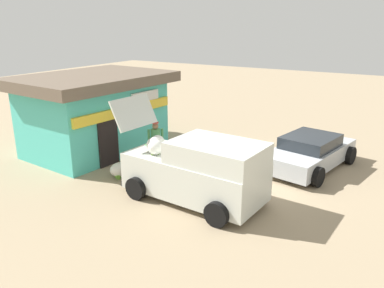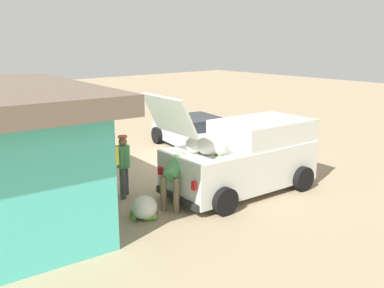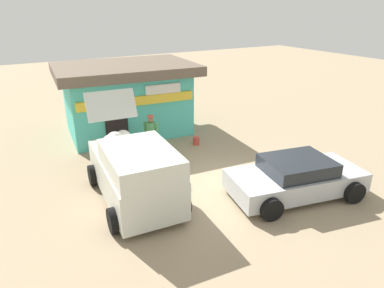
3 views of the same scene
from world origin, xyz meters
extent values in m
plane|color=#9E896B|center=(0.00, 0.00, 0.00)|extent=(60.00, 60.00, 0.00)
cube|color=#4CC6B7|center=(-0.91, 6.41, 1.33)|extent=(5.28, 3.75, 2.67)
cube|color=yellow|center=(-1.05, 4.68, 1.87)|extent=(4.76, 0.51, 0.36)
cube|color=black|center=(-1.95, 4.78, 1.00)|extent=(0.90, 0.13, 2.00)
cube|color=white|center=(0.05, 4.61, 2.13)|extent=(1.50, 0.18, 0.60)
cube|color=brown|center=(-0.91, 6.41, 2.87)|extent=(6.16, 4.63, 0.40)
cube|color=silver|center=(-2.78, 0.71, 0.73)|extent=(2.11, 4.21, 1.10)
cube|color=silver|center=(-2.83, -0.07, 1.58)|extent=(1.93, 2.65, 0.60)
cube|color=black|center=(-2.92, -1.28, 1.55)|extent=(1.55, 0.19, 0.45)
cube|color=silver|center=(-2.62, 2.97, 2.33)|extent=(1.67, 0.61, 0.92)
ellipsoid|color=silver|center=(-2.88, 2.04, 1.50)|extent=(0.52, 0.44, 0.44)
ellipsoid|color=silver|center=(-2.55, 2.16, 1.48)|extent=(0.48, 0.40, 0.40)
ellipsoid|color=silver|center=(-3.07, 1.83, 1.50)|extent=(0.52, 0.44, 0.44)
cylinder|color=olive|center=(-3.12, 1.83, 1.35)|extent=(0.26, 0.28, 0.14)
cylinder|color=#5BB442|center=(-2.56, 1.99, 1.34)|extent=(0.18, 0.31, 0.13)
cylinder|color=#6BA234|center=(-2.19, 1.71, 1.35)|extent=(0.29, 0.21, 0.14)
cube|color=black|center=(-2.63, 2.79, 0.26)|extent=(1.73, 0.20, 0.16)
cube|color=red|center=(-3.34, 2.85, 0.79)|extent=(0.14, 0.07, 0.20)
cube|color=red|center=(-1.92, 2.75, 0.79)|extent=(0.14, 0.07, 0.20)
cylinder|color=black|center=(-3.86, -0.61, 0.34)|extent=(0.27, 0.68, 0.67)
cylinder|color=black|center=(-1.90, -0.75, 0.34)|extent=(0.27, 0.68, 0.67)
cylinder|color=black|center=(-3.66, 2.16, 0.34)|extent=(0.27, 0.68, 0.67)
cylinder|color=black|center=(-1.70, 2.03, 0.34)|extent=(0.27, 0.68, 0.67)
cube|color=#B2B7BC|center=(1.56, -1.50, 0.48)|extent=(4.32, 2.52, 0.60)
cube|color=#1E2328|center=(1.56, -1.50, 0.98)|extent=(2.21, 1.91, 0.41)
cylinder|color=black|center=(2.74, -2.71, 0.32)|extent=(0.68, 0.34, 0.65)
cylinder|color=black|center=(3.10, -0.81, 0.32)|extent=(0.68, 0.34, 0.65)
cylinder|color=black|center=(0.03, -2.19, 0.32)|extent=(0.68, 0.34, 0.65)
cylinder|color=black|center=(0.39, -0.30, 0.32)|extent=(0.68, 0.34, 0.65)
cylinder|color=#4C4C51|center=(-0.98, 3.18, 0.40)|extent=(0.15, 0.15, 0.80)
cylinder|color=#4C4C51|center=(-1.22, 3.42, 0.40)|extent=(0.15, 0.15, 0.80)
cylinder|color=#4C9959|center=(-1.10, 3.30, 1.09)|extent=(0.48, 0.48, 0.57)
sphere|color=#8C6647|center=(-1.10, 3.30, 1.48)|extent=(0.22, 0.22, 0.22)
cylinder|color=#CC4C3F|center=(-1.10, 3.30, 1.61)|extent=(0.24, 0.24, 0.05)
cylinder|color=#4C9959|center=(-0.93, 3.14, 1.10)|extent=(0.09, 0.09, 0.54)
cylinder|color=#4C9959|center=(-1.27, 3.47, 1.10)|extent=(0.09, 0.09, 0.54)
cylinder|color=#726047|center=(-2.52, 3.09, 0.43)|extent=(0.15, 0.15, 0.85)
cylinder|color=#726047|center=(-2.83, 2.95, 0.43)|extent=(0.15, 0.15, 0.85)
cylinder|color=#4C9959|center=(-2.57, 2.79, 1.01)|extent=(0.59, 0.77, 0.61)
sphere|color=tan|center=(-2.42, 2.46, 1.23)|extent=(0.23, 0.23, 0.23)
cylinder|color=#4C9959|center=(-2.24, 2.65, 0.88)|extent=(0.09, 0.09, 0.57)
cylinder|color=#4C9959|center=(-2.68, 2.45, 0.88)|extent=(0.09, 0.09, 0.57)
ellipsoid|color=silver|center=(-2.57, 3.69, 0.25)|extent=(0.97, 0.95, 0.50)
cylinder|color=olive|center=(-2.37, 3.81, 0.07)|extent=(0.27, 0.27, 0.14)
cylinder|color=#6AB339|center=(-2.78, 3.69, 0.08)|extent=(0.27, 0.32, 0.15)
cylinder|color=#569031|center=(-2.50, 3.85, 0.05)|extent=(0.12, 0.27, 0.11)
cylinder|color=#71A839|center=(-2.41, 3.48, 0.05)|extent=(0.26, 0.13, 0.10)
cylinder|color=#67A932|center=(-2.48, 3.90, 0.06)|extent=(0.25, 0.25, 0.13)
cylinder|color=#BF3F33|center=(0.98, 3.50, 0.17)|extent=(0.26, 0.26, 0.33)
camera|label=1|loc=(-11.68, -4.59, 5.00)|focal=35.93mm
camera|label=2|loc=(-10.36, 8.91, 4.05)|focal=40.52mm
camera|label=3|loc=(-5.76, -8.08, 5.46)|focal=32.40mm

